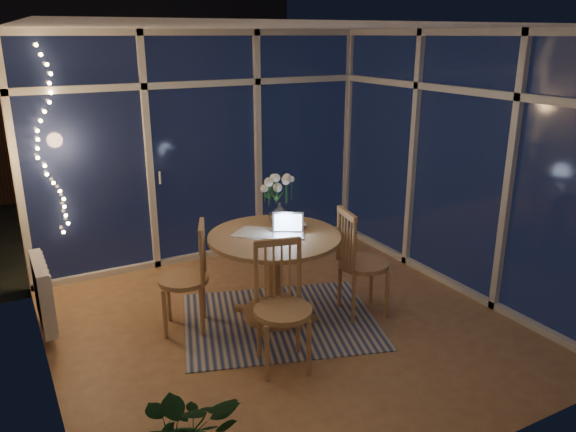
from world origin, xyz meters
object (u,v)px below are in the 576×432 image
at_px(laptop, 288,225).
at_px(chair_right, 364,261).
at_px(flower_vase, 280,214).
at_px(dining_table, 275,277).
at_px(chair_front, 283,308).
at_px(chair_left, 183,277).

bearing_deg(laptop, chair_right, 10.10).
bearing_deg(flower_vase, dining_table, -127.40).
bearing_deg(chair_right, laptop, 82.09).
distance_m(laptop, flower_vase, 0.33).
xyz_separation_m(chair_front, flower_vase, (0.50, 1.00, 0.41)).
xyz_separation_m(dining_table, chair_front, (-0.32, -0.77, 0.11)).
relative_size(chair_right, chair_front, 1.01).
bearing_deg(flower_vase, chair_front, -116.49).
bearing_deg(chair_left, chair_right, 94.62).
bearing_deg(flower_vase, chair_left, -178.17).
distance_m(chair_front, flower_vase, 1.18).
distance_m(chair_left, laptop, 1.03).
distance_m(chair_left, chair_front, 1.08).
height_order(chair_right, laptop, chair_right).
bearing_deg(dining_table, chair_right, -22.77).
relative_size(chair_right, flower_vase, 5.02).
distance_m(dining_table, flower_vase, 0.59).
relative_size(laptop, flower_vase, 1.36).
bearing_deg(chair_front, chair_left, 131.77).
distance_m(chair_right, laptop, 0.82).
distance_m(chair_left, chair_right, 1.66).
height_order(chair_right, chair_front, chair_right).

